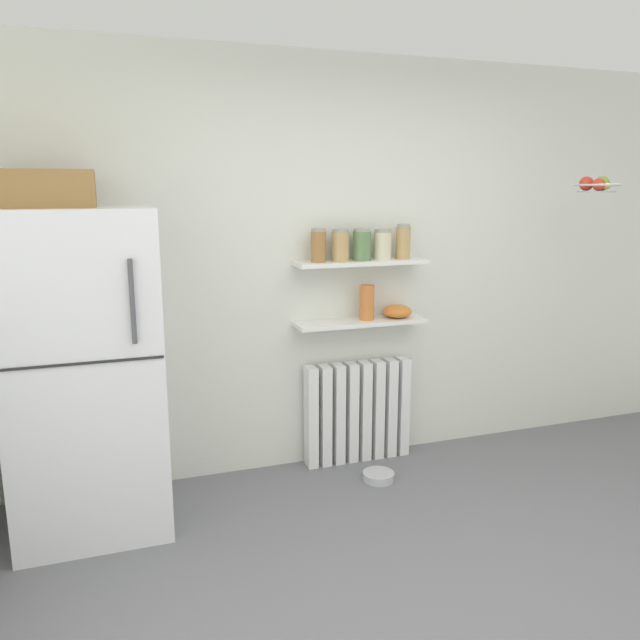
% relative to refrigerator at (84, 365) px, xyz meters
% --- Properties ---
extents(ground_plane, '(7.04, 7.04, 0.00)m').
position_rel_refrigerator_xyz_m(ground_plane, '(1.55, -1.14, -0.89)').
color(ground_plane, slate).
extents(back_wall, '(7.04, 0.10, 2.60)m').
position_rel_refrigerator_xyz_m(back_wall, '(1.55, 0.41, 0.41)').
color(back_wall, silver).
rests_on(back_wall, ground_plane).
extents(refrigerator, '(0.76, 0.75, 1.88)m').
position_rel_refrigerator_xyz_m(refrigerator, '(0.00, 0.00, 0.00)').
color(refrigerator, silver).
rests_on(refrigerator, ground_plane).
extents(radiator, '(0.72, 0.12, 0.67)m').
position_rel_refrigerator_xyz_m(radiator, '(1.66, 0.28, -0.55)').
color(radiator, white).
rests_on(radiator, ground_plane).
extents(wall_shelf_lower, '(0.85, 0.22, 0.02)m').
position_rel_refrigerator_xyz_m(wall_shelf_lower, '(1.66, 0.25, 0.06)').
color(wall_shelf_lower, white).
extents(wall_shelf_upper, '(0.85, 0.22, 0.02)m').
position_rel_refrigerator_xyz_m(wall_shelf_upper, '(1.66, 0.25, 0.45)').
color(wall_shelf_upper, white).
extents(storage_jar_0, '(0.10, 0.10, 0.21)m').
position_rel_refrigerator_xyz_m(storage_jar_0, '(1.38, 0.25, 0.56)').
color(storage_jar_0, olive).
rests_on(storage_jar_0, wall_shelf_upper).
extents(storage_jar_1, '(0.11, 0.11, 0.20)m').
position_rel_refrigerator_xyz_m(storage_jar_1, '(1.52, 0.25, 0.56)').
color(storage_jar_1, tan).
rests_on(storage_jar_1, wall_shelf_upper).
extents(storage_jar_2, '(0.11, 0.11, 0.20)m').
position_rel_refrigerator_xyz_m(storage_jar_2, '(1.66, 0.25, 0.56)').
color(storage_jar_2, '#5B7F4C').
rests_on(storage_jar_2, wall_shelf_upper).
extents(storage_jar_3, '(0.11, 0.11, 0.19)m').
position_rel_refrigerator_xyz_m(storage_jar_3, '(1.80, 0.25, 0.55)').
color(storage_jar_3, beige).
rests_on(storage_jar_3, wall_shelf_upper).
extents(storage_jar_4, '(0.09, 0.09, 0.22)m').
position_rel_refrigerator_xyz_m(storage_jar_4, '(1.95, 0.25, 0.57)').
color(storage_jar_4, tan).
rests_on(storage_jar_4, wall_shelf_upper).
extents(vase, '(0.09, 0.09, 0.23)m').
position_rel_refrigerator_xyz_m(vase, '(1.70, 0.25, 0.19)').
color(vase, '#CC7033').
rests_on(vase, wall_shelf_lower).
extents(shelf_bowl, '(0.19, 0.19, 0.08)m').
position_rel_refrigerator_xyz_m(shelf_bowl, '(1.92, 0.25, 0.12)').
color(shelf_bowl, orange).
rests_on(shelf_bowl, wall_shelf_lower).
extents(pet_food_bowl, '(0.20, 0.20, 0.05)m').
position_rel_refrigerator_xyz_m(pet_food_bowl, '(1.67, -0.06, -0.87)').
color(pet_food_bowl, '#B7B7BC').
rests_on(pet_food_bowl, ground_plane).
extents(hanging_fruit_basket, '(0.28, 0.28, 0.10)m').
position_rel_refrigerator_xyz_m(hanging_fruit_basket, '(3.04, -0.19, 0.92)').
color(hanging_fruit_basket, '#B2B2B7').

